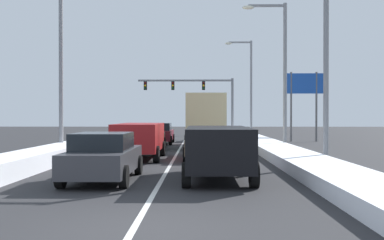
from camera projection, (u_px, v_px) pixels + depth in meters
ground_plane at (178, 153)px, 25.25m from camera, size 120.00×120.00×0.00m
lane_stripe_between_right_lane_and_center_lane at (181, 147)px, 29.50m from camera, size 0.14×46.72×0.01m
snow_bank_right_shoulder at (263, 144)px, 29.41m from camera, size 2.04×46.72×0.45m
snow_bank_left_shoulder at (99, 142)px, 29.57m from camera, size 1.65×46.72×0.65m
suv_black_right_lane_nearest at (218, 148)px, 14.59m from camera, size 2.16×4.90×1.67m
sedan_tan_right_lane_second at (205, 143)px, 21.71m from camera, size 2.00×4.50×1.51m
box_truck_right_lane_third at (205, 118)px, 29.46m from camera, size 2.53×7.20×3.36m
sedan_white_right_lane_fourth at (205, 132)px, 36.75m from camera, size 2.00×4.50×1.51m
sedan_charcoal_center_lane_nearest at (103, 156)px, 14.32m from camera, size 2.00×4.50×1.51m
suv_red_center_lane_second at (139, 137)px, 21.49m from camera, size 2.16×4.90×1.67m
sedan_green_center_lane_third at (147, 137)px, 27.51m from camera, size 2.00×4.50×1.51m
sedan_maroon_center_lane_fourth at (159, 133)px, 33.10m from camera, size 2.00×4.50×1.51m
traffic_light_gantry at (199, 92)px, 50.65m from camera, size 10.60×0.47×6.20m
street_lamp_right_near at (318, 34)px, 18.74m from camera, size 2.66×0.36×9.11m
street_lamp_right_mid at (279, 63)px, 27.23m from camera, size 2.66×0.36×8.75m
street_lamp_right_far at (248, 80)px, 44.22m from camera, size 2.66×0.36×9.30m
street_lamp_left_mid at (67, 49)px, 23.65m from camera, size 2.66×0.36×9.36m
roadside_sign_right at (304, 91)px, 36.21m from camera, size 3.20×0.16×5.50m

